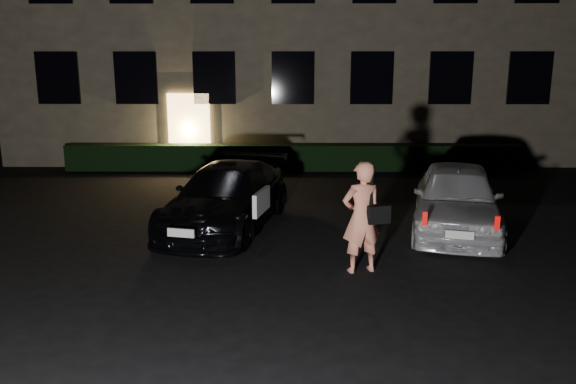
{
  "coord_description": "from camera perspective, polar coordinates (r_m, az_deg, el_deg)",
  "views": [
    {
      "loc": [
        -0.01,
        -7.95,
        3.43
      ],
      "look_at": [
        -0.09,
        2.0,
        1.17
      ],
      "focal_mm": 35.0,
      "sensor_mm": 36.0,
      "label": 1
    }
  ],
  "objects": [
    {
      "name": "ground",
      "position": [
        8.66,
        0.52,
        -10.52
      ],
      "size": [
        80.0,
        80.0,
        0.0
      ],
      "primitive_type": "plane",
      "color": "black",
      "rests_on": "ground"
    },
    {
      "name": "hedge",
      "position": [
        18.7,
        0.49,
        3.55
      ],
      "size": [
        15.0,
        0.7,
        0.85
      ],
      "primitive_type": "cube",
      "color": "black",
      "rests_on": "ground"
    },
    {
      "name": "man",
      "position": [
        9.42,
        7.55,
        -2.54
      ],
      "size": [
        0.87,
        0.64,
        1.9
      ],
      "rotation": [
        0.0,
        0.0,
        3.44
      ],
      "color": "#FF9374",
      "rests_on": "ground"
    },
    {
      "name": "hatch",
      "position": [
        12.16,
        16.74,
        -0.61
      ],
      "size": [
        2.69,
        4.53,
        1.44
      ],
      "rotation": [
        0.0,
        0.0,
        -0.25
      ],
      "color": "silver",
      "rests_on": "ground"
    },
    {
      "name": "sedan",
      "position": [
        12.04,
        -6.24,
        -0.51
      ],
      "size": [
        2.86,
        4.94,
        1.35
      ],
      "rotation": [
        0.0,
        0.0,
        -0.22
      ],
      "color": "black",
      "rests_on": "ground"
    }
  ]
}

